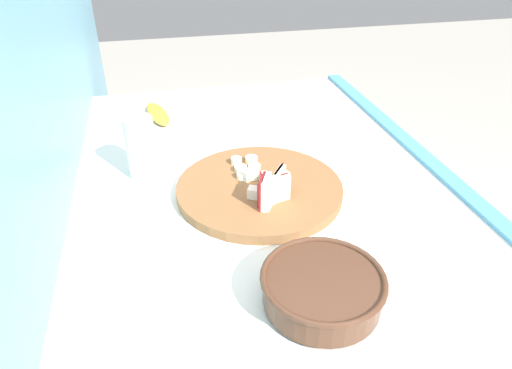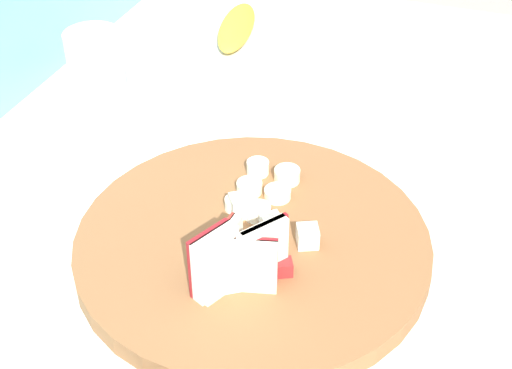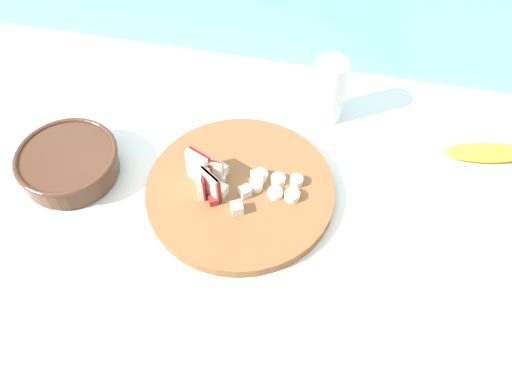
{
  "view_description": "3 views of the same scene",
  "coord_description": "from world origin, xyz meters",
  "views": [
    {
      "loc": [
        -0.7,
        0.22,
        1.43
      ],
      "look_at": [
        0.05,
        0.04,
        0.95
      ],
      "focal_mm": 32.2,
      "sensor_mm": 36.0,
      "label": 1
    },
    {
      "loc": [
        -0.41,
        -0.16,
        1.39
      ],
      "look_at": [
        0.11,
        0.03,
        0.97
      ],
      "focal_mm": 51.54,
      "sensor_mm": 36.0,
      "label": 2
    },
    {
      "loc": [
        0.24,
        -0.53,
        1.69
      ],
      "look_at": [
        0.12,
        0.03,
        0.93
      ],
      "focal_mm": 37.02,
      "sensor_mm": 36.0,
      "label": 3
    }
  ],
  "objects": [
    {
      "name": "ground",
      "position": [
        0.0,
        0.0,
        0.0
      ],
      "size": [
        10.0,
        10.0,
        0.0
      ],
      "primitive_type": "plane",
      "color": "#B2ADA3"
    },
    {
      "name": "tiled_countertop",
      "position": [
        0.0,
        -0.0,
        0.45
      ],
      "size": [
        1.48,
        0.82,
        0.91
      ],
      "color": "silver",
      "rests_on": "ground"
    },
    {
      "name": "tile_backsplash",
      "position": [
        0.0,
        0.43,
        0.72
      ],
      "size": [
        2.4,
        0.04,
        1.44
      ],
      "primitive_type": "cube",
      "color": "#6BADC6",
      "rests_on": "ground"
    },
    {
      "name": "cutting_board",
      "position": [
        0.09,
        0.03,
        0.91
      ],
      "size": [
        0.35,
        0.35,
        0.02
      ],
      "primitive_type": "cylinder",
      "color": "brown",
      "rests_on": "tiled_countertop"
    },
    {
      "name": "apple_wedge_fan",
      "position": [
        0.02,
        0.02,
        0.95
      ],
      "size": [
        0.08,
        0.07,
        0.06
      ],
      "color": "maroon",
      "rests_on": "cutting_board"
    },
    {
      "name": "apple_dice_pile",
      "position": [
        0.08,
        0.02,
        0.93
      ],
      "size": [
        0.1,
        0.1,
        0.02
      ],
      "color": "white",
      "rests_on": "cutting_board"
    },
    {
      "name": "banana_slice_rows",
      "position": [
        0.15,
        0.04,
        0.93
      ],
      "size": [
        0.09,
        0.06,
        0.01
      ],
      "color": "white",
      "rests_on": "cutting_board"
    },
    {
      "name": "ceramic_bowl",
      "position": [
        -0.23,
        0.01,
        0.93
      ],
      "size": [
        0.19,
        0.19,
        0.06
      ],
      "color": "#4C2D1E",
      "rests_on": "tiled_countertop"
    },
    {
      "name": "banana_peel",
      "position": [
        0.53,
        0.22,
        0.91
      ],
      "size": [
        0.17,
        0.08,
        0.02
      ],
      "primitive_type": "ellipsoid",
      "rotation": [
        0.0,
        0.0,
        0.2
      ],
      "color": "gold",
      "rests_on": "tiled_countertop"
    },
    {
      "name": "small_jar",
      "position": [
        0.21,
        0.26,
        0.97
      ],
      "size": [
        0.06,
        0.06,
        0.14
      ],
      "primitive_type": "cylinder",
      "color": "white",
      "rests_on": "tiled_countertop"
    }
  ]
}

